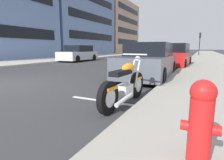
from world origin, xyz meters
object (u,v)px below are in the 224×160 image
parked_car_across_street (178,54)px  crossing_truck (151,49)px  parked_car_far_down_curb (174,56)px  fire_hydrant (201,120)px  traffic_signal_near_corner (200,39)px  parked_car_behind_motorcycle (149,62)px  car_opposite_curb (79,54)px  parked_motorcycle (125,85)px

parked_car_across_street → crossing_truck: 13.71m
parked_car_far_down_curb → fire_hydrant: (-10.98, -1.69, -0.15)m
traffic_signal_near_corner → parked_car_behind_motorcycle: bearing=176.3°
car_opposite_curb → traffic_signal_near_corner: size_ratio=1.29×
parked_motorcycle → parked_car_behind_motorcycle: 4.00m
parked_motorcycle → fire_hydrant: bearing=-136.7°
parked_motorcycle → crossing_truck: 27.71m
parked_car_far_down_curb → parked_car_across_street: parked_car_far_down_curb is taller
parked_car_across_street → crossing_truck: (12.47, 5.67, 0.40)m
parked_car_behind_motorcycle → parked_car_far_down_curb: bearing=-5.3°
parked_car_far_down_curb → parked_car_across_street: size_ratio=0.98×
parked_motorcycle → fire_hydrant: 2.40m
parked_motorcycle → parked_car_across_street: parked_car_across_street is taller
fire_hydrant → car_opposite_curb: bearing=40.3°
parked_motorcycle → parked_car_behind_motorcycle: parked_car_behind_motorcycle is taller
car_opposite_curb → fire_hydrant: 16.30m
parked_car_far_down_curb → parked_car_across_street: bearing=5.5°
parked_car_far_down_curb → crossing_truck: (17.88, 5.99, 0.32)m
parked_car_far_down_curb → crossing_truck: size_ratio=0.79×
traffic_signal_near_corner → car_opposite_curb: bearing=150.0°
car_opposite_curb → traffic_signal_near_corner: traffic_signal_near_corner is taller
traffic_signal_near_corner → parked_motorcycle: bearing=177.8°
parked_car_behind_motorcycle → parked_motorcycle: bearing=-174.5°
traffic_signal_near_corner → fire_hydrant: bearing=-179.1°
parked_car_across_street → car_opposite_curb: 9.41m
parked_car_across_street → fire_hydrant: bearing=-172.4°
parked_motorcycle → parked_car_behind_motorcycle: size_ratio=0.45×
parked_car_across_street → traffic_signal_near_corner: 13.78m
parked_car_behind_motorcycle → parked_car_far_down_curb: (5.17, -0.33, 0.05)m
traffic_signal_near_corner → parked_car_across_street: bearing=173.5°
parked_motorcycle → parked_car_far_down_curb: size_ratio=0.49×
parked_motorcycle → car_opposite_curb: bearing=44.2°
parked_car_far_down_curb → traffic_signal_near_corner: bearing=-1.6°
parked_motorcycle → parked_car_far_down_curb: bearing=4.8°
traffic_signal_near_corner → parked_car_far_down_curb: bearing=176.3°
parked_car_behind_motorcycle → parked_car_across_street: 10.57m
parked_motorcycle → traffic_signal_near_corner: size_ratio=0.61×
parked_car_far_down_curb → car_opposite_curb: parked_car_far_down_curb is taller
parked_car_behind_motorcycle → fire_hydrant: size_ratio=5.54×
parked_car_behind_motorcycle → fire_hydrant: bearing=-162.4°
traffic_signal_near_corner → crossing_truck: bearing=98.5°
parked_car_across_street → fire_hydrant: parked_car_across_street is taller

